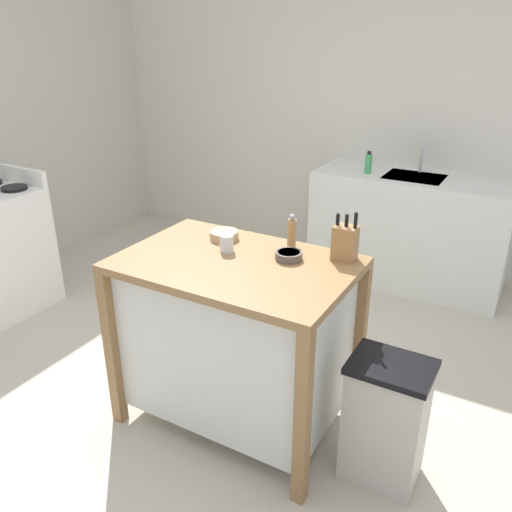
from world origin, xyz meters
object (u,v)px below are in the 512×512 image
bottle_spray_cleaner (368,163)px  sink_faucet (421,158)px  kitchen_island (237,334)px  trash_bin (385,421)px  bowl_stoneware_deep (224,235)px  knife_block (345,242)px  pepper_grinder (292,233)px  bowl_ceramic_wide (289,255)px  drinking_cup (227,243)px

bottle_spray_cleaner → sink_faucet: bearing=34.5°
kitchen_island → trash_bin: 0.83m
bowl_stoneware_deep → trash_bin: 1.22m
kitchen_island → knife_block: (0.45, 0.28, 0.50)m
bottle_spray_cleaner → pepper_grinder: bearing=-83.9°
bowl_stoneware_deep → sink_faucet: sink_faucet is taller
knife_block → bowl_stoneware_deep: bearing=-174.5°
bowl_stoneware_deep → bowl_ceramic_wide: bearing=-9.6°
pepper_grinder → trash_bin: bearing=-24.8°
bowl_ceramic_wide → trash_bin: size_ratio=0.21×
drinking_cup → pepper_grinder: (0.27, 0.19, 0.04)m
trash_bin → bottle_spray_cleaner: (-0.82, 2.04, 0.67)m
bowl_stoneware_deep → sink_faucet: (0.53, 2.03, 0.06)m
drinking_cup → sink_faucet: (0.43, 2.17, 0.04)m
knife_block → drinking_cup: (-0.55, -0.20, -0.05)m
knife_block → trash_bin: (0.36, -0.31, -0.70)m
kitchen_island → bowl_ceramic_wide: (0.21, 0.14, 0.43)m
knife_block → bowl_ceramic_wide: size_ratio=1.85×
kitchen_island → pepper_grinder: 0.59m
drinking_cup → knife_block: bearing=20.0°
kitchen_island → bottle_spray_cleaner: bearing=90.5°
kitchen_island → drinking_cup: 0.47m
drinking_cup → kitchen_island: bearing=-38.3°
pepper_grinder → kitchen_island: bearing=-122.2°
knife_block → sink_faucet: size_ratio=1.12×
drinking_cup → bottle_spray_cleaner: size_ratio=0.50×
bowl_ceramic_wide → sink_faucet: (0.12, 2.10, 0.06)m
knife_block → drinking_cup: 0.58m
trash_bin → sink_faucet: (-0.48, 2.28, 0.70)m
sink_faucet → bottle_spray_cleaner: 0.42m
knife_block → bowl_stoneware_deep: knife_block is taller
knife_block → bowl_ceramic_wide: bearing=-150.3°
knife_block → drinking_cup: knife_block is taller
drinking_cup → pepper_grinder: 0.33m
bowl_ceramic_wide → drinking_cup: drinking_cup is taller
bowl_ceramic_wide → knife_block: bearing=29.7°
sink_faucet → bottle_spray_cleaner: bearing=-145.5°
kitchen_island → sink_faucet: 2.33m
knife_block → trash_bin: bearing=-40.3°
bowl_ceramic_wide → trash_bin: (0.59, -0.17, -0.63)m
knife_block → trash_bin: knife_block is taller
sink_faucet → drinking_cup: bearing=-101.2°
knife_block → bottle_spray_cleaner: bearing=105.0°
knife_block → sink_faucet: bearing=93.4°
trash_bin → bottle_spray_cleaner: 2.30m
pepper_grinder → bowl_stoneware_deep: bearing=-172.0°
kitchen_island → knife_block: bearing=31.8°
bowl_ceramic_wide → bottle_spray_cleaner: bearing=97.1°
knife_block → bottle_spray_cleaner: size_ratio=1.41×
bowl_ceramic_wide → bottle_spray_cleaner: 1.88m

